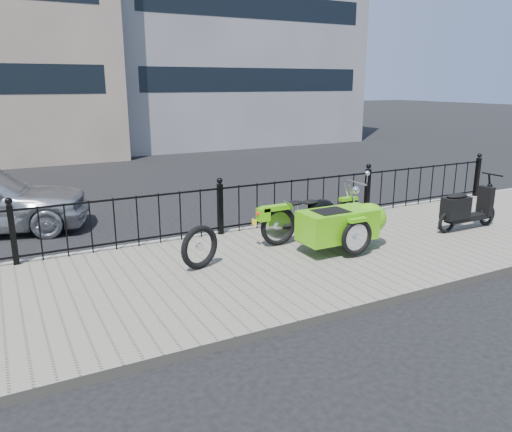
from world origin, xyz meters
TOP-DOWN VIEW (x-y plane):
  - ground at (0.00, 0.00)m, footprint 120.00×120.00m
  - sidewalk at (0.00, -0.50)m, footprint 30.00×3.80m
  - curb at (0.00, 1.44)m, footprint 30.00×0.10m
  - iron_fence at (0.00, 1.30)m, footprint 14.11×0.11m
  - motorcycle_sidecar at (1.49, -0.41)m, footprint 2.28×1.48m
  - scooter at (4.27, -0.64)m, footprint 1.55×0.45m
  - spare_tire at (-1.01, -0.22)m, footprint 0.68×0.30m

SIDE VIEW (x-z plane):
  - ground at x=0.00m, z-range 0.00..0.00m
  - sidewalk at x=0.00m, z-range 0.00..0.12m
  - curb at x=0.00m, z-range 0.00..0.12m
  - spare_tire at x=-1.01m, z-range 0.12..0.80m
  - scooter at x=4.27m, z-range 0.00..1.05m
  - iron_fence at x=0.00m, z-range 0.05..1.12m
  - motorcycle_sidecar at x=1.49m, z-range 0.10..1.09m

